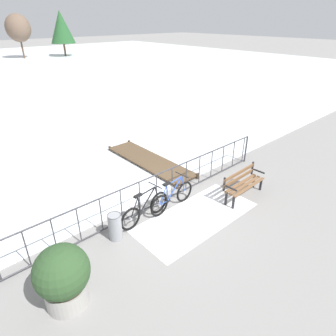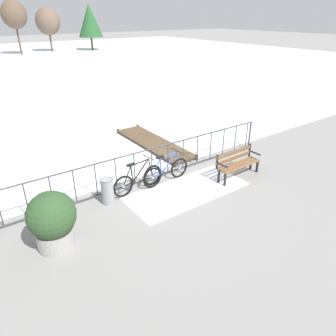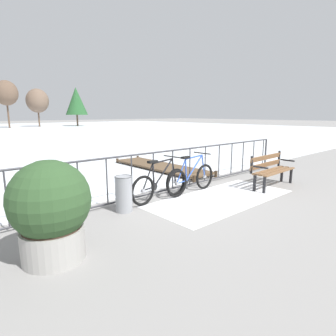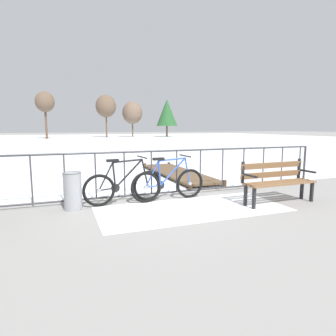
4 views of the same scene
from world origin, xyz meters
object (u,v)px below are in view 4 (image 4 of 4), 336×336
(park_bench, at_px, (277,179))
(trash_bin, at_px, (73,191))
(bicycle_second, at_px, (124,186))
(bicycle_near_railing, at_px, (168,184))

(park_bench, bearing_deg, trash_bin, 166.70)
(park_bench, xyz_separation_m, trash_bin, (-4.05, 0.96, -0.14))
(trash_bin, bearing_deg, bicycle_second, 4.52)
(bicycle_second, distance_m, park_bench, 3.21)
(bicycle_near_railing, distance_m, trash_bin, 1.98)
(park_bench, distance_m, trash_bin, 4.17)
(bicycle_second, xyz_separation_m, trash_bin, (-1.02, -0.08, 0.00))
(bicycle_near_railing, relative_size, park_bench, 1.06)
(bicycle_near_railing, distance_m, park_bench, 2.29)
(bicycle_near_railing, bearing_deg, trash_bin, -179.44)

